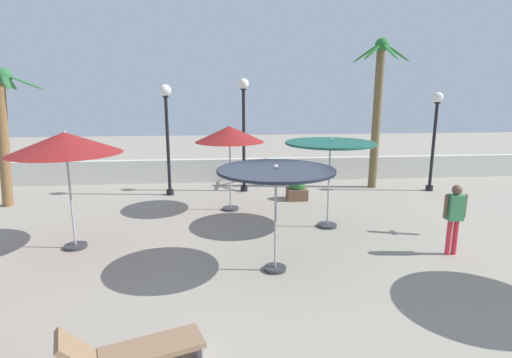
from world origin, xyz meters
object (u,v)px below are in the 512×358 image
at_px(lounge_chair_0, 133,351).
at_px(lamp_post_2, 244,119).
at_px(patio_umbrella_4, 230,135).
at_px(lamp_post_0, 435,128).
at_px(lamp_post_1, 167,122).
at_px(palm_tree_0, 378,100).
at_px(patio_umbrella_3, 65,144).
at_px(patio_umbrella_1, 330,149).
at_px(patio_umbrella_2, 276,176).
at_px(palm_tree_1, 3,121).
at_px(guest_0, 455,213).
at_px(planter, 297,189).

bearing_deg(lounge_chair_0, lamp_post_2, 78.01).
distance_m(patio_umbrella_4, lamp_post_0, 8.11).
bearing_deg(lamp_post_1, palm_tree_0, 3.42).
xyz_separation_m(patio_umbrella_4, lamp_post_1, (-2.21, 2.18, 0.27)).
bearing_deg(palm_tree_0, lamp_post_2, -178.33).
relative_size(patio_umbrella_3, palm_tree_0, 0.50).
bearing_deg(patio_umbrella_1, patio_umbrella_4, 144.16).
bearing_deg(patio_umbrella_4, patio_umbrella_2, -80.15).
height_order(patio_umbrella_1, palm_tree_0, palm_tree_0).
height_order(lamp_post_0, lamp_post_2, lamp_post_2).
bearing_deg(lamp_post_2, patio_umbrella_1, -64.77).
bearing_deg(patio_umbrella_2, palm_tree_1, 144.30).
xyz_separation_m(patio_umbrella_4, lamp_post_0, (7.89, 1.89, -0.02)).
bearing_deg(lamp_post_0, patio_umbrella_3, -157.89).
bearing_deg(patio_umbrella_2, guest_0, 6.28).
xyz_separation_m(patio_umbrella_4, palm_tree_1, (-7.35, 1.18, 0.41)).
height_order(lamp_post_1, planter, lamp_post_1).
bearing_deg(lounge_chair_0, patio_umbrella_4, 78.57).
bearing_deg(patio_umbrella_1, guest_0, -42.95).
distance_m(lamp_post_0, lamp_post_2, 7.31).
height_order(lamp_post_0, lamp_post_1, lamp_post_1).
bearing_deg(patio_umbrella_1, lounge_chair_0, -126.39).
xyz_separation_m(patio_umbrella_2, planter, (1.62, 5.78, -1.73)).
bearing_deg(patio_umbrella_3, lamp_post_0, 22.11).
height_order(patio_umbrella_1, lounge_chair_0, patio_umbrella_1).
distance_m(patio_umbrella_4, palm_tree_1, 7.45).
distance_m(palm_tree_1, lounge_chair_0, 10.96).
xyz_separation_m(patio_umbrella_3, lamp_post_1, (1.76, 5.11, 0.13)).
xyz_separation_m(patio_umbrella_1, patio_umbrella_4, (-2.72, 1.97, 0.21)).
bearing_deg(lounge_chair_0, patio_umbrella_2, 52.49).
bearing_deg(guest_0, lamp_post_2, 123.92).
bearing_deg(palm_tree_0, guest_0, -96.17).
height_order(lounge_chair_0, guest_0, guest_0).
relative_size(patio_umbrella_1, lamp_post_2, 0.60).
height_order(patio_umbrella_1, palm_tree_1, palm_tree_1).
bearing_deg(palm_tree_1, palm_tree_0, 6.42).
bearing_deg(guest_0, patio_umbrella_1, 137.05).
bearing_deg(lamp_post_2, planter, -37.95).
height_order(patio_umbrella_1, planter, patio_umbrella_1).
relative_size(palm_tree_1, lamp_post_0, 1.21).
xyz_separation_m(patio_umbrella_3, palm_tree_1, (-3.38, 4.11, 0.27)).
relative_size(lamp_post_0, planter, 4.47).
relative_size(patio_umbrella_2, guest_0, 1.44).
relative_size(palm_tree_1, lamp_post_2, 1.06).
height_order(patio_umbrella_3, planter, patio_umbrella_3).
bearing_deg(lamp_post_0, lamp_post_1, 178.32).
xyz_separation_m(lamp_post_0, lounge_chair_0, (-9.47, -9.69, -2.07)).
distance_m(patio_umbrella_2, planter, 6.25).
relative_size(patio_umbrella_1, patio_umbrella_4, 0.92).
distance_m(guest_0, planter, 5.99).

